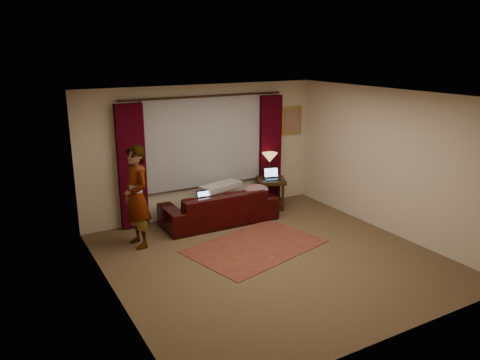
% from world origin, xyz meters
% --- Properties ---
extents(floor, '(5.00, 5.00, 0.01)m').
position_xyz_m(floor, '(0.00, 0.00, -0.01)').
color(floor, brown).
rests_on(floor, ground).
extents(ceiling, '(5.00, 5.00, 0.02)m').
position_xyz_m(ceiling, '(0.00, 0.00, 2.60)').
color(ceiling, silver).
rests_on(ceiling, ground).
extents(wall_back, '(5.00, 0.02, 2.60)m').
position_xyz_m(wall_back, '(0.00, 2.50, 1.30)').
color(wall_back, beige).
rests_on(wall_back, ground).
extents(wall_front, '(5.00, 0.02, 2.60)m').
position_xyz_m(wall_front, '(0.00, -2.50, 1.30)').
color(wall_front, beige).
rests_on(wall_front, ground).
extents(wall_left, '(0.02, 5.00, 2.60)m').
position_xyz_m(wall_left, '(-2.50, 0.00, 1.30)').
color(wall_left, beige).
rests_on(wall_left, ground).
extents(wall_right, '(0.02, 5.00, 2.60)m').
position_xyz_m(wall_right, '(2.50, 0.00, 1.30)').
color(wall_right, beige).
rests_on(wall_right, ground).
extents(sheer_curtain, '(2.50, 0.05, 1.80)m').
position_xyz_m(sheer_curtain, '(0.00, 2.44, 1.50)').
color(sheer_curtain, gray).
rests_on(sheer_curtain, wall_back).
extents(drape_left, '(0.50, 0.14, 2.30)m').
position_xyz_m(drape_left, '(-1.50, 2.39, 1.18)').
color(drape_left, black).
rests_on(drape_left, floor).
extents(drape_right, '(0.50, 0.14, 2.30)m').
position_xyz_m(drape_right, '(1.50, 2.39, 1.18)').
color(drape_right, black).
rests_on(drape_right, floor).
extents(curtain_rod, '(0.04, 0.04, 3.40)m').
position_xyz_m(curtain_rod, '(0.00, 2.39, 2.38)').
color(curtain_rod, black).
rests_on(curtain_rod, wall_back).
extents(picture_frame, '(0.50, 0.04, 0.60)m').
position_xyz_m(picture_frame, '(2.10, 2.47, 1.75)').
color(picture_frame, '#B3943B').
rests_on(picture_frame, wall_back).
extents(sofa, '(2.25, 1.01, 0.90)m').
position_xyz_m(sofa, '(0.00, 1.85, 0.45)').
color(sofa, black).
rests_on(sofa, floor).
extents(throw_blanket, '(0.92, 0.59, 0.10)m').
position_xyz_m(throw_blanket, '(0.14, 2.03, 0.91)').
color(throw_blanket, '#9C9A95').
rests_on(throw_blanket, sofa).
extents(clothing_pile, '(0.62, 0.51, 0.24)m').
position_xyz_m(clothing_pile, '(0.72, 1.68, 0.57)').
color(clothing_pile, '#7B515A').
rests_on(clothing_pile, sofa).
extents(laptop_sofa, '(0.36, 0.39, 0.25)m').
position_xyz_m(laptop_sofa, '(-0.31, 1.67, 0.58)').
color(laptop_sofa, black).
rests_on(laptop_sofa, sofa).
extents(area_rug, '(2.50, 1.97, 0.01)m').
position_xyz_m(area_rug, '(0.01, 0.50, 0.01)').
color(area_rug, brown).
rests_on(area_rug, floor).
extents(end_table, '(0.74, 0.74, 0.65)m').
position_xyz_m(end_table, '(1.32, 2.04, 0.32)').
color(end_table, black).
rests_on(end_table, floor).
extents(tiffany_lamp, '(0.41, 0.41, 0.52)m').
position_xyz_m(tiffany_lamp, '(1.37, 2.19, 0.91)').
color(tiffany_lamp, olive).
rests_on(tiffany_lamp, end_table).
extents(laptop_table, '(0.41, 0.43, 0.23)m').
position_xyz_m(laptop_table, '(1.31, 1.98, 0.76)').
color(laptop_table, black).
rests_on(laptop_table, end_table).
extents(person, '(0.58, 0.58, 1.75)m').
position_xyz_m(person, '(-1.70, 1.53, 0.87)').
color(person, '#9C9A95').
rests_on(person, floor).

